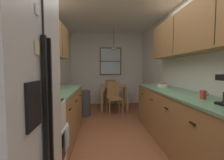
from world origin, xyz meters
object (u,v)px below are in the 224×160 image
Objects in this scene: microwave_over_range at (12,31)px; dining_table at (114,90)px; dining_chair_far at (110,91)px; mug_spare at (203,95)px; stove_range at (28,148)px; storage_canister at (47,88)px; table_serving_bowl at (117,85)px; trash_bin at (84,103)px; dining_chair_near at (114,96)px; fruit_bowl at (163,85)px.

dining_table is (1.28, 3.36, -1.02)m from microwave_over_range.
microwave_over_range reaches higher than dining_chair_far.
stove_range is at bearing -173.70° from mug_spare.
storage_canister is 2.03m from mug_spare.
microwave_over_range is 2.83× the size of table_serving_bowl.
dining_table is 3.27m from mug_spare.
dining_table is 3.01m from storage_canister.
stove_range is 2.71m from trash_bin.
microwave_over_range is 3.74m from table_serving_bowl.
storage_canister is (-1.13, -2.17, 0.51)m from dining_chair_near.
table_serving_bowl is at bearing 75.22° from dining_chair_near.
dining_chair_near is 4.33× the size of table_serving_bowl.
dining_chair_far is 1.49m from trash_bin.
dining_table is 0.20m from table_serving_bowl.
mug_spare is (1.69, -2.47, 0.61)m from trash_bin.
dining_table is at bearing 114.29° from fruit_bowl.
dining_chair_near is 1.00× the size of dining_chair_far.
dining_table is at bearing -176.21° from table_serving_bowl.
fruit_bowl is at bearing 23.72° from storage_canister.
dining_chair_near is (1.12, 2.80, 0.03)m from stove_range.
dining_chair_near is 4.12× the size of fruit_bowl.
storage_canister is 1.98× the size of mug_spare.
fruit_bowl is (2.12, 1.50, -0.69)m from microwave_over_range.
mug_spare is 3.24m from table_serving_bowl.
stove_range is at bearing -143.11° from fruit_bowl.
dining_table is 3.74× the size of fruit_bowl.
table_serving_bowl reaches higher than dining_table.
dining_table is at bearing 69.22° from microwave_over_range.
trash_bin is at bearing 83.75° from stove_range.
stove_range is 1.22× the size of dining_chair_far.
microwave_over_range is at bearing -174.04° from mug_spare.
dining_chair_far reaches higher than dining_table.
microwave_over_range is (-0.11, 0.00, 1.16)m from stove_range.
dining_chair_near and dining_chair_far have the same top height.
storage_canister is at bearing 90.51° from stove_range.
stove_range is 1.22× the size of dining_chair_near.
trash_bin is at bearing 124.37° from mug_spare.
dining_chair_near reaches higher than dining_table.
dining_table is 0.91× the size of dining_chair_far.
fruit_bowl is at bearing -69.37° from dining_chair_far.
dining_table is 2.07m from fruit_bowl.
mug_spare is 0.50× the size of fruit_bowl.
mug_spare is (0.82, -3.15, 0.34)m from dining_table.
storage_canister reaches higher than dining_table.
stove_range reaches higher than dining_chair_near.
dining_table is 3.94× the size of table_serving_bowl.
trash_bin is 6.27× the size of mug_spare.
mug_spare is at bearing 5.96° from microwave_over_range.
mug_spare is (0.86, -2.58, 0.45)m from dining_chair_near.
dining_chair_far is at bearing 103.54° from mug_spare.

